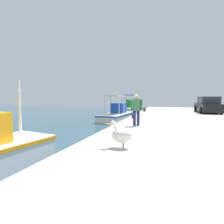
{
  "coord_description": "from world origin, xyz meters",
  "views": [
    {
      "loc": [
        -9.53,
        -2.91,
        2.35
      ],
      "look_at": [
        1.45,
        0.65,
        1.35
      ],
      "focal_mm": 28.36,
      "sensor_mm": 36.0,
      "label": 1
    }
  ],
  "objects_px": {
    "fishing_boat_third": "(130,109)",
    "pelican": "(122,135)",
    "fisherman_standing": "(136,108)",
    "parked_car": "(208,105)",
    "mooring_bollard_second": "(133,116)",
    "mooring_bollard_third": "(145,110)",
    "fishing_boat_second": "(117,115)"
  },
  "relations": [
    {
      "from": "fishing_boat_third",
      "to": "fisherman_standing",
      "type": "relative_size",
      "value": 3.69
    },
    {
      "from": "mooring_bollard_third",
      "to": "pelican",
      "type": "bearing_deg",
      "value": -175.29
    },
    {
      "from": "pelican",
      "to": "parked_car",
      "type": "distance_m",
      "value": 15.0
    },
    {
      "from": "pelican",
      "to": "parked_car",
      "type": "bearing_deg",
      "value": -19.19
    },
    {
      "from": "mooring_bollard_second",
      "to": "pelican",
      "type": "bearing_deg",
      "value": -171.46
    },
    {
      "from": "mooring_bollard_second",
      "to": "mooring_bollard_third",
      "type": "relative_size",
      "value": 0.88
    },
    {
      "from": "parked_car",
      "to": "fishing_boat_third",
      "type": "bearing_deg",
      "value": 65.95
    },
    {
      "from": "fishing_boat_second",
      "to": "pelican",
      "type": "distance_m",
      "value": 12.19
    },
    {
      "from": "mooring_bollard_third",
      "to": "fishing_boat_third",
      "type": "bearing_deg",
      "value": 29.9
    },
    {
      "from": "pelican",
      "to": "fishing_boat_second",
      "type": "bearing_deg",
      "value": 17.14
    },
    {
      "from": "fishing_boat_third",
      "to": "mooring_bollard_third",
      "type": "bearing_deg",
      "value": -150.1
    },
    {
      "from": "fishing_boat_third",
      "to": "fisherman_standing",
      "type": "xyz_separation_m",
      "value": [
        -13.73,
        -3.29,
        1.03
      ]
    },
    {
      "from": "fisherman_standing",
      "to": "mooring_bollard_third",
      "type": "distance_m",
      "value": 9.46
    },
    {
      "from": "fishing_boat_second",
      "to": "parked_car",
      "type": "height_order",
      "value": "fishing_boat_second"
    },
    {
      "from": "fishing_boat_third",
      "to": "pelican",
      "type": "xyz_separation_m",
      "value": [
        -17.97,
        -3.61,
        0.5
      ]
    },
    {
      "from": "fishing_boat_third",
      "to": "mooring_bollard_third",
      "type": "distance_m",
      "value": 5.01
    },
    {
      "from": "fisherman_standing",
      "to": "parked_car",
      "type": "height_order",
      "value": "fisherman_standing"
    },
    {
      "from": "pelican",
      "to": "mooring_bollard_second",
      "type": "height_order",
      "value": "pelican"
    },
    {
      "from": "fishing_boat_second",
      "to": "parked_car",
      "type": "xyz_separation_m",
      "value": [
        2.53,
        -8.51,
        0.93
      ]
    },
    {
      "from": "pelican",
      "to": "mooring_bollard_second",
      "type": "distance_m",
      "value": 7.57
    },
    {
      "from": "parked_car",
      "to": "mooring_bollard_second",
      "type": "xyz_separation_m",
      "value": [
        -6.68,
        6.05,
        -0.54
      ]
    },
    {
      "from": "fishing_boat_second",
      "to": "parked_car",
      "type": "distance_m",
      "value": 8.93
    },
    {
      "from": "fishing_boat_third",
      "to": "pelican",
      "type": "bearing_deg",
      "value": -168.63
    },
    {
      "from": "fishing_boat_second",
      "to": "fisherman_standing",
      "type": "bearing_deg",
      "value": -156.15
    },
    {
      "from": "mooring_bollard_second",
      "to": "parked_car",
      "type": "bearing_deg",
      "value": -42.17
    },
    {
      "from": "parked_car",
      "to": "mooring_bollard_second",
      "type": "relative_size",
      "value": 11.82
    },
    {
      "from": "fishing_boat_third",
      "to": "mooring_bollard_second",
      "type": "xyz_separation_m",
      "value": [
        -10.49,
        -2.49,
        0.28
      ]
    },
    {
      "from": "mooring_bollard_second",
      "to": "fishing_boat_third",
      "type": "bearing_deg",
      "value": 13.35
    },
    {
      "from": "pelican",
      "to": "fisherman_standing",
      "type": "relative_size",
      "value": 0.57
    },
    {
      "from": "fishing_boat_second",
      "to": "pelican",
      "type": "height_order",
      "value": "fishing_boat_second"
    },
    {
      "from": "parked_car",
      "to": "mooring_bollard_second",
      "type": "bearing_deg",
      "value": 137.83
    },
    {
      "from": "mooring_bollard_third",
      "to": "parked_car",
      "type": "bearing_deg",
      "value": -85.09
    }
  ]
}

